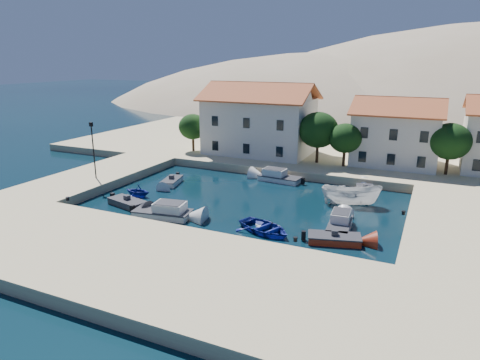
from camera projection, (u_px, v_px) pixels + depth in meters
name	position (u px, v px, depth m)	size (l,w,h in m)	color
ground	(195.00, 239.00, 33.99)	(400.00, 400.00, 0.00)	black
quay_south	(150.00, 266.00, 28.62)	(52.00, 12.00, 1.00)	#CAB88A
quay_east	(479.00, 231.00, 34.34)	(11.00, 20.00, 1.00)	#CAB88A
quay_west	(99.00, 176.00, 50.23)	(8.00, 20.00, 1.00)	#CAB88A
quay_north	(331.00, 148.00, 66.23)	(80.00, 36.00, 1.00)	#CAB88A
hills	(444.00, 176.00, 140.06)	(254.00, 176.00, 99.00)	tan
building_left	(260.00, 118.00, 59.22)	(14.70, 9.45, 9.70)	beige
building_mid	(397.00, 131.00, 53.05)	(10.50, 8.40, 8.30)	beige
trees	(330.00, 134.00, 53.07)	(37.30, 5.30, 6.45)	#382314
lamppost	(93.00, 145.00, 46.71)	(0.35, 0.25, 6.22)	black
bollards	(247.00, 215.00, 35.93)	(29.36, 9.56, 0.30)	black
motorboat_grey_sw	(127.00, 203.00, 41.70)	(4.38, 2.73, 1.25)	#313136
cabin_cruiser_south	(163.00, 212.00, 38.72)	(5.54, 3.04, 1.60)	silver
rowboat_south	(264.00, 232.00, 35.46)	(3.54, 4.96, 1.03)	navy
motorboat_red_se	(334.00, 239.00, 33.34)	(4.40, 2.83, 1.25)	maroon
cabin_cruiser_east	(340.00, 224.00, 35.79)	(2.12, 4.51, 1.60)	silver
boat_east	(351.00, 205.00, 42.00)	(2.16, 5.75, 2.22)	silver
motorboat_white_ne	(365.00, 191.00, 45.33)	(2.49, 4.07, 1.25)	silver
rowboat_west	(138.00, 196.00, 44.62)	(2.45, 2.84, 1.50)	navy
motorboat_white_west	(172.00, 181.00, 48.87)	(2.48, 3.97, 1.25)	silver
cabin_cruiser_north	(280.00, 177.00, 49.94)	(5.11, 2.54, 1.60)	silver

